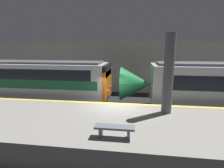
{
  "coord_description": "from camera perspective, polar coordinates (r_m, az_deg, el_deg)",
  "views": [
    {
      "loc": [
        1.05,
        -10.11,
        4.45
      ],
      "look_at": [
        -0.47,
        0.98,
        2.08
      ],
      "focal_mm": 28.0,
      "sensor_mm": 36.0,
      "label": 1
    }
  ],
  "objects": [
    {
      "name": "ground_plane",
      "position": [
        11.1,
        1.75,
        -11.71
      ],
      "size": [
        120.0,
        120.0,
        0.0
      ],
      "primitive_type": "plane",
      "color": "black"
    },
    {
      "name": "platform",
      "position": [
        8.6,
        -0.07,
        -14.96
      ],
      "size": [
        40.0,
        5.04,
        1.13
      ],
      "color": "gray",
      "rests_on": "ground"
    },
    {
      "name": "station_rear_barrier",
      "position": [
        17.29,
        4.29,
        5.4
      ],
      "size": [
        50.0,
        0.15,
        4.98
      ],
      "color": "#B2AD9E",
      "rests_on": "ground"
    },
    {
      "name": "support_pillar_near",
      "position": [
        9.14,
        17.96,
        3.03
      ],
      "size": [
        0.5,
        0.5,
        4.02
      ],
      "color": "#56565B",
      "rests_on": "platform"
    },
    {
      "name": "train_boxy",
      "position": [
        15.87,
        -28.27,
        0.71
      ],
      "size": [
        14.77,
        3.01,
        3.4
      ],
      "color": "black",
      "rests_on": "ground"
    },
    {
      "name": "platform_bench",
      "position": [
        6.72,
        0.83,
        -14.49
      ],
      "size": [
        1.5,
        0.4,
        0.45
      ],
      "color": "slate",
      "rests_on": "platform"
    }
  ]
}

